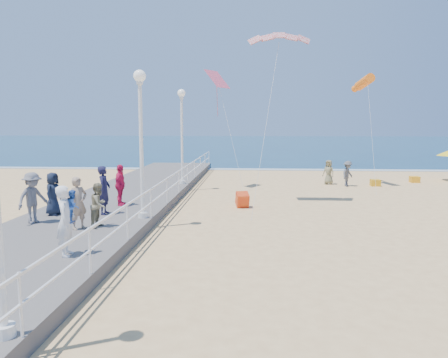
# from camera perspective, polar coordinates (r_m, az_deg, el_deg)

# --- Properties ---
(ground) EXTENTS (160.00, 160.00, 0.00)m
(ground) POSITION_cam_1_polar(r_m,az_deg,el_deg) (16.00, 8.54, -6.69)
(ground) COLOR #ECBF7B
(ground) RESTS_ON ground
(ocean) EXTENTS (160.00, 90.00, 0.05)m
(ocean) POSITION_cam_1_polar(r_m,az_deg,el_deg) (80.57, 4.80, 4.61)
(ocean) COLOR #0D334F
(ocean) RESTS_ON ground
(surf_line) EXTENTS (160.00, 1.20, 0.04)m
(surf_line) POSITION_cam_1_polar(r_m,az_deg,el_deg) (36.20, 5.93, 1.25)
(surf_line) COLOR white
(surf_line) RESTS_ON ground
(boardwalk) EXTENTS (5.00, 44.00, 0.40)m
(boardwalk) POSITION_cam_1_polar(r_m,az_deg,el_deg) (17.06, -17.56, -5.39)
(boardwalk) COLOR slate
(boardwalk) RESTS_ON ground
(railing) EXTENTS (0.05, 42.00, 0.55)m
(railing) POSITION_cam_1_polar(r_m,az_deg,el_deg) (16.13, -9.57, -2.07)
(railing) COLOR white
(railing) RESTS_ON boardwalk
(lamp_post_mid) EXTENTS (0.44, 0.44, 5.32)m
(lamp_post_mid) POSITION_cam_1_polar(r_m,az_deg,el_deg) (15.99, -10.81, 6.51)
(lamp_post_mid) COLOR white
(lamp_post_mid) RESTS_ON boardwalk
(lamp_post_far) EXTENTS (0.44, 0.44, 5.32)m
(lamp_post_far) POSITION_cam_1_polar(r_m,az_deg,el_deg) (24.80, -5.53, 6.87)
(lamp_post_far) COLOR white
(lamp_post_far) RESTS_ON boardwalk
(woman_holding_toddler) EXTENTS (0.58, 0.76, 1.86)m
(woman_holding_toddler) POSITION_cam_1_polar(r_m,az_deg,el_deg) (12.12, -19.98, -5.16)
(woman_holding_toddler) COLOR white
(woman_holding_toddler) RESTS_ON boardwalk
(toddler_held) EXTENTS (0.42, 0.49, 0.88)m
(toddler_held) POSITION_cam_1_polar(r_m,az_deg,el_deg) (12.13, -19.12, -3.38)
(toddler_held) COLOR blue
(toddler_held) RESTS_ON boardwalk
(spectator_0) EXTENTS (0.46, 0.68, 1.84)m
(spectator_0) POSITION_cam_1_polar(r_m,az_deg,el_deg) (17.17, -15.38, -1.42)
(spectator_0) COLOR #191834
(spectator_0) RESTS_ON boardwalk
(spectator_1) EXTENTS (0.65, 0.79, 1.48)m
(spectator_1) POSITION_cam_1_polar(r_m,az_deg,el_deg) (15.15, -16.01, -3.28)
(spectator_1) COLOR gray
(spectator_1) RESTS_ON boardwalk
(spectator_2) EXTENTS (1.11, 1.32, 1.77)m
(spectator_2) POSITION_cam_1_polar(r_m,az_deg,el_deg) (16.47, -23.71, -2.27)
(spectator_2) COLOR slate
(spectator_2) RESTS_ON boardwalk
(spectator_3) EXTENTS (0.45, 1.03, 1.73)m
(spectator_3) POSITION_cam_1_polar(r_m,az_deg,el_deg) (18.77, -13.40, -0.79)
(spectator_3) COLOR #D81B52
(spectator_3) RESTS_ON boardwalk
(spectator_4) EXTENTS (0.61, 0.85, 1.62)m
(spectator_4) POSITION_cam_1_polar(r_m,az_deg,el_deg) (17.65, -21.43, -1.80)
(spectator_4) COLOR #161E31
(spectator_4) RESTS_ON boardwalk
(spectator_6) EXTENTS (0.69, 0.75, 1.72)m
(spectator_6) POSITION_cam_1_polar(r_m,az_deg,el_deg) (15.01, -18.49, -3.00)
(spectator_6) COLOR gray
(spectator_6) RESTS_ON boardwalk
(beach_walker_a) EXTENTS (1.08, 1.15, 1.56)m
(beach_walker_a) POSITION_cam_1_polar(r_m,az_deg,el_deg) (27.65, 15.85, 0.68)
(beach_walker_a) COLOR #525457
(beach_walker_a) RESTS_ON ground
(beach_walker_c) EXTENTS (0.90, 0.85, 1.54)m
(beach_walker_c) POSITION_cam_1_polar(r_m,az_deg,el_deg) (28.24, 13.50, 0.88)
(beach_walker_c) COLOR #7B7755
(beach_walker_c) RESTS_ON ground
(box_kite) EXTENTS (0.69, 0.81, 0.74)m
(box_kite) POSITION_cam_1_polar(r_m,az_deg,el_deg) (20.03, 2.41, -2.89)
(box_kite) COLOR red
(box_kite) RESTS_ON ground
(beach_chair_left) EXTENTS (0.55, 0.55, 0.40)m
(beach_chair_left) POSITION_cam_1_polar(r_m,az_deg,el_deg) (28.37, 19.15, -0.46)
(beach_chair_left) COLOR orange
(beach_chair_left) RESTS_ON ground
(beach_chair_right) EXTENTS (0.55, 0.55, 0.40)m
(beach_chair_right) POSITION_cam_1_polar(r_m,az_deg,el_deg) (30.95, 23.63, -0.05)
(beach_chair_right) COLOR orange
(beach_chair_right) RESTS_ON ground
(kite_parafoil) EXTENTS (2.91, 0.94, 0.65)m
(kite_parafoil) POSITION_cam_1_polar(r_m,az_deg,el_deg) (21.30, 7.22, 18.13)
(kite_parafoil) COLOR red
(kite_windsock) EXTENTS (1.06, 2.95, 1.14)m
(kite_windsock) POSITION_cam_1_polar(r_m,az_deg,el_deg) (27.95, 17.88, 11.95)
(kite_windsock) COLOR orange
(kite_diamond_pink) EXTENTS (1.48, 1.67, 1.05)m
(kite_diamond_pink) POSITION_cam_1_polar(r_m,az_deg,el_deg) (25.85, -0.90, 12.93)
(kite_diamond_pink) COLOR #D84F6A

